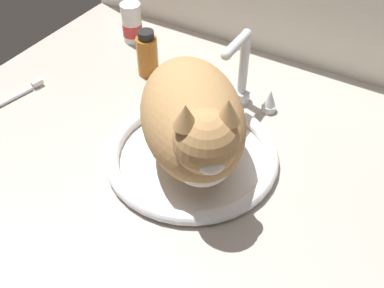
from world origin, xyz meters
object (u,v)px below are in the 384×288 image
Objects in this scene: toothbrush at (11,99)px; sink_basin at (192,155)px; cat at (194,121)px; pill_bottle at (132,24)px; faucet at (241,77)px; amber_bottle at (147,54)px.

sink_basin is at bearing 6.63° from toothbrush.
cat is 3.36× the size of pill_bottle.
cat is at bearing -48.89° from sink_basin.
cat reaches higher than pill_bottle.
faucet is 22.21cm from cat.
amber_bottle is (-23.86, 19.60, 4.13)cm from sink_basin.
sink_basin is 2.96× the size of amber_bottle.
faucet is at bearing -15.02° from pill_bottle.
sink_basin is at bearing -39.40° from amber_bottle.
sink_basin is 21.17cm from faucet.
cat is at bearing -40.13° from pill_bottle.
amber_bottle is (-23.86, -0.72, -1.80)cm from faucet.
cat reaches higher than faucet.
faucet is 51.47cm from toothbrush.
amber_bottle is at bearing 140.05° from cat.
sink_basin is 3.23× the size of pill_bottle.
cat is (1.26, -1.45, 10.20)cm from sink_basin.
cat is at bearing 4.64° from toothbrush.
toothbrush is at bearing -173.37° from sink_basin.
pill_bottle is at bearing 76.80° from toothbrush.
faucet reaches higher than sink_basin.
toothbrush is at bearing -175.36° from cat.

